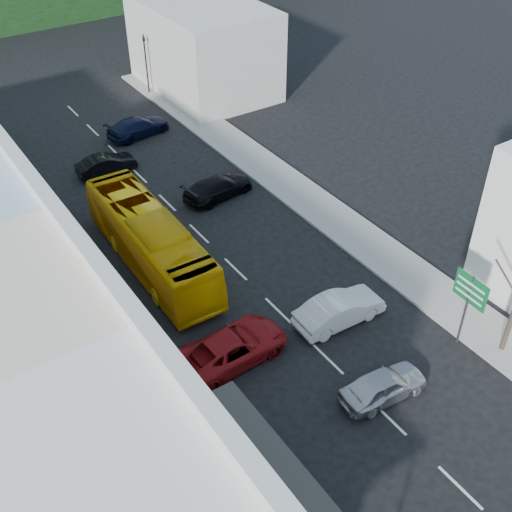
{
  "coord_description": "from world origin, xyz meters",
  "views": [
    {
      "loc": [
        -14.25,
        -15.19,
        22.02
      ],
      "look_at": [
        0.0,
        6.0,
        2.2
      ],
      "focal_mm": 45.0,
      "sensor_mm": 36.0,
      "label": 1
    }
  ],
  "objects_px": {
    "car_red": "(232,348)",
    "car_white": "(339,311)",
    "traffic_signal": "(146,65)",
    "bus": "(151,242)",
    "car_silver": "(383,385)",
    "pedestrian_left": "(159,373)",
    "direction_sign": "(465,310)"
  },
  "relations": [
    {
      "from": "car_white",
      "to": "traffic_signal",
      "type": "relative_size",
      "value": 0.9
    },
    {
      "from": "car_silver",
      "to": "direction_sign",
      "type": "xyz_separation_m",
      "value": [
        5.27,
        0.44,
        1.34
      ]
    },
    {
      "from": "car_silver",
      "to": "car_white",
      "type": "relative_size",
      "value": 1.0
    },
    {
      "from": "bus",
      "to": "traffic_signal",
      "type": "height_order",
      "value": "traffic_signal"
    },
    {
      "from": "car_white",
      "to": "direction_sign",
      "type": "relative_size",
      "value": 1.08
    },
    {
      "from": "car_red",
      "to": "direction_sign",
      "type": "xyz_separation_m",
      "value": [
        9.5,
        -5.05,
        1.34
      ]
    },
    {
      "from": "car_silver",
      "to": "pedestrian_left",
      "type": "bearing_deg",
      "value": 58.15
    },
    {
      "from": "direction_sign",
      "to": "traffic_signal",
      "type": "relative_size",
      "value": 0.83
    },
    {
      "from": "bus",
      "to": "car_silver",
      "type": "distance_m",
      "value": 14.5
    },
    {
      "from": "car_red",
      "to": "pedestrian_left",
      "type": "xyz_separation_m",
      "value": [
        -3.57,
        0.28,
        0.3
      ]
    },
    {
      "from": "car_silver",
      "to": "pedestrian_left",
      "type": "xyz_separation_m",
      "value": [
        -7.8,
        5.78,
        0.3
      ]
    },
    {
      "from": "pedestrian_left",
      "to": "car_white",
      "type": "bearing_deg",
      "value": -78.37
    },
    {
      "from": "car_silver",
      "to": "direction_sign",
      "type": "relative_size",
      "value": 1.08
    },
    {
      "from": "bus",
      "to": "pedestrian_left",
      "type": "height_order",
      "value": "bus"
    },
    {
      "from": "car_white",
      "to": "bus",
      "type": "bearing_deg",
      "value": 33.16
    },
    {
      "from": "bus",
      "to": "direction_sign",
      "type": "relative_size",
      "value": 2.84
    },
    {
      "from": "bus",
      "to": "car_silver",
      "type": "height_order",
      "value": "bus"
    },
    {
      "from": "pedestrian_left",
      "to": "traffic_signal",
      "type": "height_order",
      "value": "traffic_signal"
    },
    {
      "from": "bus",
      "to": "car_red",
      "type": "distance_m",
      "value": 8.44
    },
    {
      "from": "car_silver",
      "to": "car_red",
      "type": "height_order",
      "value": "same"
    },
    {
      "from": "car_silver",
      "to": "pedestrian_left",
      "type": "height_order",
      "value": "pedestrian_left"
    },
    {
      "from": "traffic_signal",
      "to": "bus",
      "type": "bearing_deg",
      "value": 53.93
    },
    {
      "from": "pedestrian_left",
      "to": "traffic_signal",
      "type": "relative_size",
      "value": 0.35
    },
    {
      "from": "car_red",
      "to": "car_white",
      "type": "bearing_deg",
      "value": -101.2
    },
    {
      "from": "car_silver",
      "to": "car_white",
      "type": "xyz_separation_m",
      "value": [
        1.47,
        4.7,
        0.0
      ]
    },
    {
      "from": "car_silver",
      "to": "traffic_signal",
      "type": "xyz_separation_m",
      "value": [
        5.98,
        34.65,
        1.75
      ]
    },
    {
      "from": "pedestrian_left",
      "to": "direction_sign",
      "type": "height_order",
      "value": "direction_sign"
    },
    {
      "from": "bus",
      "to": "direction_sign",
      "type": "bearing_deg",
      "value": -53.93
    },
    {
      "from": "pedestrian_left",
      "to": "traffic_signal",
      "type": "distance_m",
      "value": 32.02
    },
    {
      "from": "direction_sign",
      "to": "traffic_signal",
      "type": "xyz_separation_m",
      "value": [
        0.71,
        34.21,
        0.41
      ]
    },
    {
      "from": "traffic_signal",
      "to": "car_white",
      "type": "bearing_deg",
      "value": 71.23
    },
    {
      "from": "car_white",
      "to": "traffic_signal",
      "type": "height_order",
      "value": "traffic_signal"
    }
  ]
}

